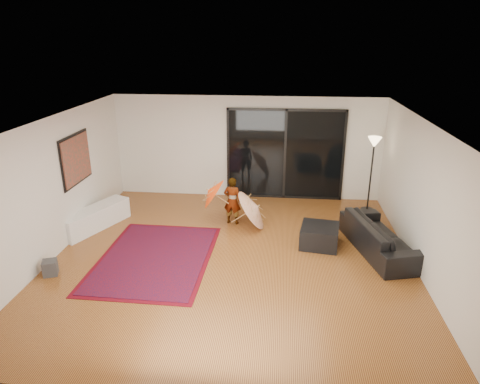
# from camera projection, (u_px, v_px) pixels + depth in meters

# --- Properties ---
(floor) EXTENTS (7.00, 7.00, 0.00)m
(floor) POSITION_uv_depth(u_px,v_px,m) (232.00, 258.00, 8.46)
(floor) COLOR #A7682E
(floor) RESTS_ON ground
(ceiling) EXTENTS (7.00, 7.00, 0.00)m
(ceiling) POSITION_uv_depth(u_px,v_px,m) (231.00, 123.00, 7.52)
(ceiling) COLOR white
(ceiling) RESTS_ON wall_back
(wall_back) EXTENTS (7.00, 0.00, 7.00)m
(wall_back) POSITION_uv_depth(u_px,v_px,m) (247.00, 148.00, 11.25)
(wall_back) COLOR silver
(wall_back) RESTS_ON floor
(wall_front) EXTENTS (7.00, 0.00, 7.00)m
(wall_front) POSITION_uv_depth(u_px,v_px,m) (195.00, 305.00, 4.72)
(wall_front) COLOR silver
(wall_front) RESTS_ON floor
(wall_left) EXTENTS (0.00, 7.00, 7.00)m
(wall_left) POSITION_uv_depth(u_px,v_px,m) (53.00, 188.00, 8.31)
(wall_left) COLOR silver
(wall_left) RESTS_ON floor
(wall_right) EXTENTS (0.00, 7.00, 7.00)m
(wall_right) POSITION_uv_depth(u_px,v_px,m) (425.00, 201.00, 7.66)
(wall_right) COLOR silver
(wall_right) RESTS_ON floor
(sliding_door) EXTENTS (3.06, 0.07, 2.40)m
(sliding_door) POSITION_uv_depth(u_px,v_px,m) (285.00, 155.00, 11.18)
(sliding_door) COLOR black
(sliding_door) RESTS_ON wall_back
(painting) EXTENTS (0.04, 1.28, 1.08)m
(painting) POSITION_uv_depth(u_px,v_px,m) (76.00, 159.00, 9.14)
(painting) COLOR black
(painting) RESTS_ON wall_left
(media_console) EXTENTS (1.11, 1.80, 0.49)m
(media_console) POSITION_uv_depth(u_px,v_px,m) (95.00, 218.00, 9.69)
(media_console) COLOR white
(media_console) RESTS_ON floor
(speaker) EXTENTS (0.32, 0.32, 0.28)m
(speaker) POSITION_uv_depth(u_px,v_px,m) (50.00, 268.00, 7.83)
(speaker) COLOR #424244
(speaker) RESTS_ON floor
(persian_rug) EXTENTS (2.20, 3.04, 0.02)m
(persian_rug) POSITION_uv_depth(u_px,v_px,m) (155.00, 258.00, 8.44)
(persian_rug) COLOR #590714
(persian_rug) RESTS_ON floor
(sofa) EXTENTS (1.40, 2.37, 0.65)m
(sofa) POSITION_uv_depth(u_px,v_px,m) (380.00, 236.00, 8.64)
(sofa) COLOR black
(sofa) RESTS_ON floor
(ottoman) EXTENTS (0.87, 0.87, 0.44)m
(ottoman) POSITION_uv_depth(u_px,v_px,m) (319.00, 236.00, 8.90)
(ottoman) COLOR black
(ottoman) RESTS_ON floor
(floor_lamp) EXTENTS (0.32, 0.32, 1.87)m
(floor_lamp) POSITION_uv_depth(u_px,v_px,m) (373.00, 153.00, 10.25)
(floor_lamp) COLOR black
(floor_lamp) RESTS_ON floor
(child) EXTENTS (0.45, 0.34, 1.12)m
(child) POSITION_uv_depth(u_px,v_px,m) (232.00, 201.00, 9.84)
(child) COLOR #999999
(child) RESTS_ON floor
(parasol_orange) EXTENTS (0.57, 0.78, 0.86)m
(parasol_orange) POSITION_uv_depth(u_px,v_px,m) (208.00, 194.00, 9.78)
(parasol_orange) COLOR #FF470D
(parasol_orange) RESTS_ON child
(parasol_white) EXTENTS (0.73, 0.99, 1.00)m
(parasol_white) POSITION_uv_depth(u_px,v_px,m) (258.00, 206.00, 9.66)
(parasol_white) COLOR white
(parasol_white) RESTS_ON floor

